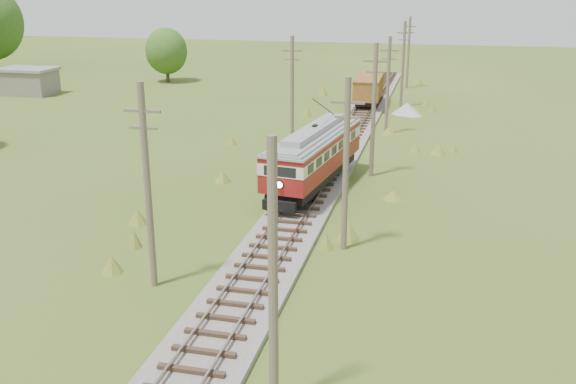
# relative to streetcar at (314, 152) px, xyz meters

# --- Properties ---
(railbed_main) EXTENTS (3.60, 96.00, 0.57)m
(railbed_main) POSITION_rel_streetcar_xyz_m (0.00, 7.05, -2.37)
(railbed_main) COLOR #605B54
(railbed_main) RESTS_ON ground
(streetcar) EXTENTS (4.33, 12.08, 5.47)m
(streetcar) POSITION_rel_streetcar_xyz_m (0.00, 0.00, 0.00)
(streetcar) COLOR black
(streetcar) RESTS_ON ground
(gondola) EXTENTS (2.87, 8.13, 2.67)m
(gondola) POSITION_rel_streetcar_xyz_m (0.00, 29.26, -0.55)
(gondola) COLOR black
(gondola) RESTS_ON ground
(gravel_pile) EXTENTS (3.10, 3.29, 1.13)m
(gravel_pile) POSITION_rel_streetcar_xyz_m (4.36, 26.41, -2.03)
(gravel_pile) COLOR gray
(gravel_pile) RESTS_ON ground
(utility_pole_r_1) EXTENTS (0.30, 0.30, 8.80)m
(utility_pole_r_1) POSITION_rel_streetcar_xyz_m (3.10, -21.95, 1.84)
(utility_pole_r_1) COLOR brown
(utility_pole_r_1) RESTS_ON ground
(utility_pole_r_2) EXTENTS (1.60, 0.30, 8.60)m
(utility_pole_r_2) POSITION_rel_streetcar_xyz_m (3.30, -8.95, 1.86)
(utility_pole_r_2) COLOR brown
(utility_pole_r_2) RESTS_ON ground
(utility_pole_r_3) EXTENTS (1.60, 0.30, 9.00)m
(utility_pole_r_3) POSITION_rel_streetcar_xyz_m (3.20, 4.05, 2.07)
(utility_pole_r_3) COLOR brown
(utility_pole_r_3) RESTS_ON ground
(utility_pole_r_4) EXTENTS (1.60, 0.30, 8.40)m
(utility_pole_r_4) POSITION_rel_streetcar_xyz_m (3.00, 17.05, 1.76)
(utility_pole_r_4) COLOR brown
(utility_pole_r_4) RESTS_ON ground
(utility_pole_r_5) EXTENTS (1.60, 0.30, 8.90)m
(utility_pole_r_5) POSITION_rel_streetcar_xyz_m (3.40, 30.05, 2.02)
(utility_pole_r_5) COLOR brown
(utility_pole_r_5) RESTS_ON ground
(utility_pole_r_6) EXTENTS (1.60, 0.30, 8.70)m
(utility_pole_r_6) POSITION_rel_streetcar_xyz_m (3.20, 43.05, 1.91)
(utility_pole_r_6) COLOR brown
(utility_pole_r_6) RESTS_ON ground
(utility_pole_l_a) EXTENTS (1.60, 0.30, 9.00)m
(utility_pole_l_a) POSITION_rel_streetcar_xyz_m (-4.20, -14.95, 2.07)
(utility_pole_l_a) COLOR brown
(utility_pole_l_a) RESTS_ON ground
(utility_pole_l_b) EXTENTS (1.60, 0.30, 8.60)m
(utility_pole_l_b) POSITION_rel_streetcar_xyz_m (-4.50, 13.05, 1.86)
(utility_pole_l_b) COLOR brown
(utility_pole_l_b) RESTS_ON ground
(tree_mid_a) EXTENTS (5.46, 5.46, 7.03)m
(tree_mid_a) POSITION_rel_streetcar_xyz_m (-28.00, 41.05, 1.46)
(tree_mid_a) COLOR #38281C
(tree_mid_a) RESTS_ON ground
(shed) EXTENTS (6.40, 4.40, 3.10)m
(shed) POSITION_rel_streetcar_xyz_m (-40.00, 28.05, -0.99)
(shed) COLOR slate
(shed) RESTS_ON ground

